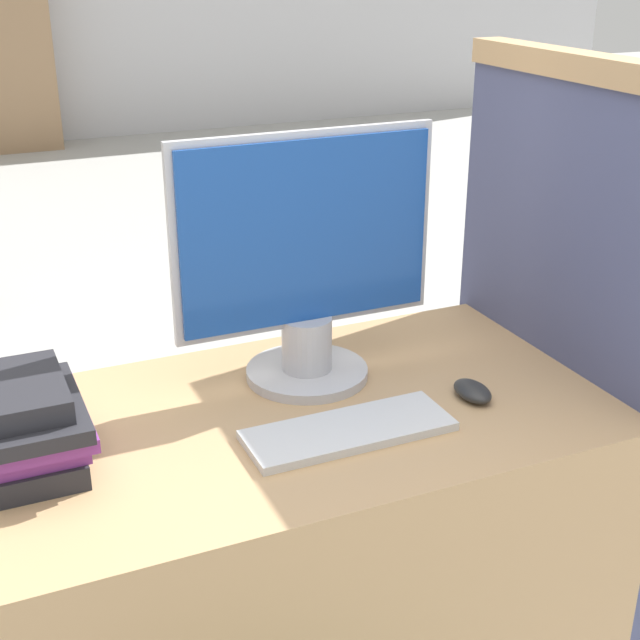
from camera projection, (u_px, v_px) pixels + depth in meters
The scene contains 6 objects.
desk at pixel (295, 569), 1.80m from camera, with size 1.18×0.66×0.72m.
carrel_divider at pixel (555, 371), 1.92m from camera, with size 0.07×0.69×1.34m.
monitor at pixel (306, 264), 1.70m from camera, with size 0.53×0.24×0.49m.
keyboard at pixel (349, 430), 1.58m from camera, with size 0.37×0.14×0.02m.
mouse at pixel (472, 391), 1.70m from camera, with size 0.06×0.10×0.03m.
book_stack at pixel (28, 424), 1.47m from camera, with size 0.19×0.28×0.15m.
Camera 1 is at (-0.54, -1.02, 1.52)m, focal length 50.00 mm.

